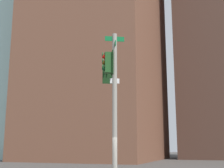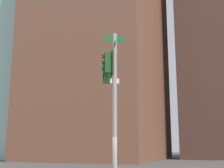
% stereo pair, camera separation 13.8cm
% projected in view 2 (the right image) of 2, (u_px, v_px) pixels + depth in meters
% --- Properties ---
extents(signal_pole_assembly, '(2.33, 3.86, 7.49)m').
position_uv_depth(signal_pole_assembly, '(111.00, 83.00, 15.43)').
color(signal_pole_assembly, '#9E998C').
rests_on(signal_pole_assembly, ground_plane).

